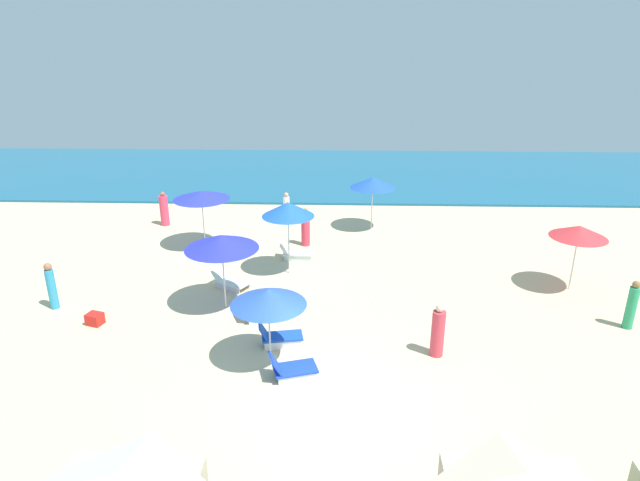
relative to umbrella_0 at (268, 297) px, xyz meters
The scene contains 20 objects.
ground_plane 3.39m from the umbrella_0, 45.70° to the right, with size 60.00×60.00×0.00m, color beige.
ocean 21.53m from the umbrella_0, 84.94° to the left, with size 60.00×13.41×0.12m, color #1B5D80.
umbrella_0 is the anchor object (origin of this frame).
lounge_chair_0_0 2.01m from the umbrella_0, 81.59° to the left, with size 1.35×0.77×0.73m.
lounge_chair_0_1 1.99m from the umbrella_0, 45.21° to the right, with size 1.37×0.98×0.70m.
umbrella_1 6.07m from the umbrella_0, 89.90° to the left, with size 1.94×1.94×2.79m.
lounge_chair_1_0 7.65m from the umbrella_0, 88.91° to the left, with size 1.31×0.67×0.65m.
umbrella_2 3.74m from the umbrella_0, 120.12° to the left, with size 2.38×2.38×2.56m.
lounge_chair_2_0 5.46m from the umbrella_0, 112.82° to the left, with size 1.49×1.24×0.60m.
lounge_chair_2_1 3.14m from the umbrella_0, 104.67° to the left, with size 1.38×1.06×0.65m.
umbrella_3 11.21m from the umbrella_0, 26.15° to the left, with size 1.92×1.92×2.40m.
umbrella_4 9.38m from the umbrella_0, 113.75° to the left, with size 2.33×2.33×2.46m.
umbrella_5 11.55m from the umbrella_0, 72.96° to the left, with size 2.04×2.04×2.45m.
beachgoer_0 11.68m from the umbrella_0, 92.84° to the left, with size 0.42×0.42×1.55m.
beachgoer_1 8.18m from the umbrella_0, 158.32° to the left, with size 0.39×0.39×1.61m.
beachgoer_2 4.86m from the umbrella_0, ahead, with size 0.49×0.49×1.59m.
beachgoer_4 9.03m from the umbrella_0, 86.98° to the left, with size 0.38×0.38×1.65m.
beachgoer_5 12.99m from the umbrella_0, 119.08° to the left, with size 0.52×0.52×1.62m.
beachgoer_6 11.12m from the umbrella_0, 11.88° to the left, with size 0.37×0.37×1.59m.
cooler_box_0 6.34m from the umbrella_0, 161.09° to the left, with size 0.47×0.39×0.37m, color red.
Camera 1 is at (-0.12, -11.00, 8.64)m, focal length 30.89 mm.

